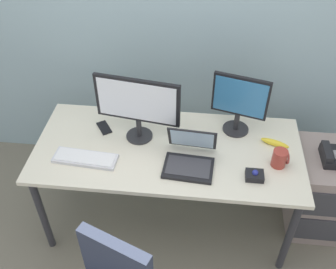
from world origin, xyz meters
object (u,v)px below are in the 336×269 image
Objects in this scene: coffee_mug at (280,158)px; banana at (275,143)px; keyboard at (85,158)px; trackball_mouse at (255,175)px; monitor_side at (240,101)px; cell_phone at (104,128)px; laptop at (190,157)px; monitor_main at (137,104)px; desk_phone at (334,156)px; file_cabinet at (320,190)px.

coffee_mug is 0.19m from banana.
keyboard is 1.07m from trackball_mouse.
monitor_side is 0.95m from cell_phone.
keyboard is (-0.96, -0.40, -0.23)m from monitor_side.
laptop is at bearing -175.74° from coffee_mug.
monitor_side is 3.66× the size of coffee_mug.
monitor_main is at bearing -167.74° from monitor_side.
coffee_mug is at bearing -10.71° from monitor_main.
cell_phone is at bearing 160.46° from trackball_mouse.
laptop is 2.81× the size of coffee_mug.
trackball_mouse is (0.10, -0.44, -0.22)m from monitor_side.
desk_phone is 1.05× the size of banana.
laptop reaches higher than cell_phone.
file_cabinet is 0.60m from banana.
file_cabinet is 0.78m from trackball_mouse.
desk_phone is 0.74m from monitor_side.
monitor_side reaches higher than desk_phone.
cell_phone is 1.17m from banana.
desk_phone is 0.48× the size of keyboard.
keyboard reaches higher than cell_phone.
file_cabinet is 0.65m from coffee_mug.
laptop is at bearing -167.00° from desk_phone.
laptop is at bearing 167.93° from trackball_mouse.
banana is at bearing -36.04° from cell_phone.
file_cabinet is 1.71m from keyboard.
file_cabinet is 1.97× the size of laptop.
desk_phone is 0.60× the size of laptop.
laptop is 2.34× the size of cell_phone.
cell_phone is at bearing 81.43° from keyboard.
monitor_main reaches higher than cell_phone.
desk_phone is 1.64m from keyboard.
laptop reaches higher than banana.
laptop is (-0.96, -0.24, 0.47)m from file_cabinet.
trackball_mouse is at bearing -140.97° from coffee_mug.
monitor_main is (-1.31, -0.01, 0.33)m from desk_phone.
trackball_mouse is at bearing -76.82° from monitor_side.
coffee_mug is at bearing -88.34° from banana.
trackball_mouse is (-0.56, -0.32, 0.44)m from file_cabinet.
monitor_main is 0.67m from monitor_side.
coffee_mug reaches higher than file_cabinet.
cell_phone is at bearing 155.92° from laptop.
monitor_side is 3.05× the size of cell_phone.
cell_phone reaches higher than desk_phone.
file_cabinet is at bearing 29.93° from trackball_mouse.
coffee_mug reaches higher than keyboard.
banana is at bearing 0.67° from monitor_main.
laptop is at bearing -129.84° from monitor_side.
desk_phone is at bearing 0.23° from monitor_main.
laptop is 3.01× the size of trackball_mouse.
monitor_side is 1.03× the size of keyboard.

